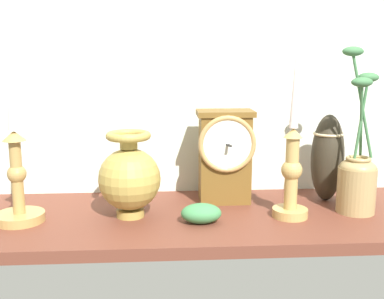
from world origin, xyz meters
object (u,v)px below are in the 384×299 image
at_px(brass_vase_bulbous, 129,177).
at_px(brass_vase_jar, 357,174).
at_px(candlestick_tall_center, 17,179).
at_px(candlestick_tall_left, 292,167).
at_px(mantel_clock, 225,155).
at_px(tall_ceramic_vase, 327,157).

xyz_separation_m(brass_vase_bulbous, brass_vase_jar, (0.48, -0.00, -0.00)).
xyz_separation_m(candlestick_tall_center, brass_vase_jar, (0.70, 0.01, -0.01)).
bearing_deg(candlestick_tall_left, mantel_clock, 137.31).
height_order(candlestick_tall_left, tall_ceramic_vase, candlestick_tall_left).
relative_size(brass_vase_bulbous, brass_vase_jar, 0.51).
distance_m(brass_vase_bulbous, brass_vase_jar, 0.48).
distance_m(candlestick_tall_left, tall_ceramic_vase, 0.16).
relative_size(candlestick_tall_center, brass_vase_bulbous, 1.82).
bearing_deg(candlestick_tall_left, tall_ceramic_vase, 43.96).
bearing_deg(brass_vase_jar, tall_ceramic_vase, 111.02).
xyz_separation_m(candlestick_tall_center, tall_ceramic_vase, (0.67, 0.10, 0.01)).
relative_size(mantel_clock, candlestick_tall_left, 0.59).
bearing_deg(tall_ceramic_vase, brass_vase_jar, -68.98).
distance_m(candlestick_tall_center, brass_vase_jar, 0.70).
distance_m(mantel_clock, candlestick_tall_left, 0.17).
xyz_separation_m(brass_vase_jar, tall_ceramic_vase, (-0.03, 0.09, 0.02)).
relative_size(mantel_clock, brass_vase_jar, 0.60).
bearing_deg(candlestick_tall_center, brass_vase_bulbous, 4.51).
distance_m(brass_vase_bulbous, tall_ceramic_vase, 0.46).
distance_m(mantel_clock, candlestick_tall_center, 0.45).
xyz_separation_m(mantel_clock, tall_ceramic_vase, (0.24, -0.00, -0.01)).
bearing_deg(mantel_clock, brass_vase_jar, -18.89).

